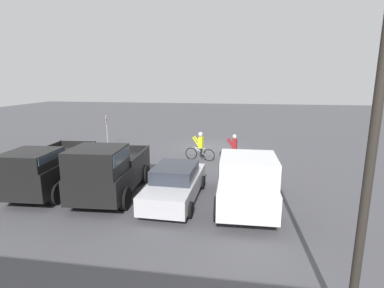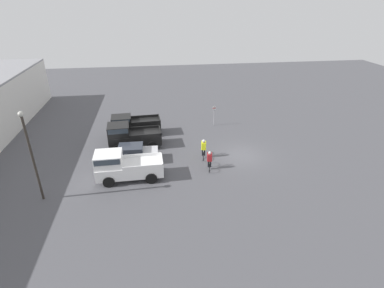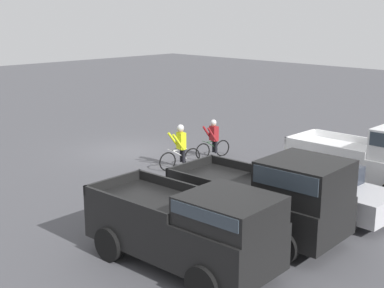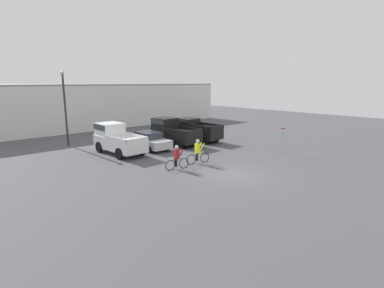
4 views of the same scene
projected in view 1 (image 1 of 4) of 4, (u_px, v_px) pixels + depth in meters
The scene contains 9 objects.
ground_plane at pixel (209, 147), 21.77m from camera, with size 80.00×80.00×0.00m, color #4C4C51.
pickup_truck_0 at pixel (246, 179), 11.16m from camera, with size 2.31×5.17×2.35m.
sedan_0 at pixel (175, 183), 12.14m from camera, with size 2.04×4.67×1.48m.
pickup_truck_1 at pixel (108, 170), 12.29m from camera, with size 2.50×4.98×2.37m.
pickup_truck_2 at pixel (49, 168), 12.95m from camera, with size 2.37×4.99×2.12m.
cyclist_0 at pixel (200, 146), 18.21m from camera, with size 1.86×0.54×1.77m.
cyclist_1 at pixel (234, 148), 18.05m from camera, with size 1.72×0.53×1.65m.
fire_lane_sign at pixel (107, 128), 21.51m from camera, with size 0.07×0.30×2.35m.
lamppost at pixel (373, 139), 4.92m from camera, with size 0.36×0.36×6.64m.
Camera 1 is at (-2.16, 21.14, 4.86)m, focal length 28.00 mm.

